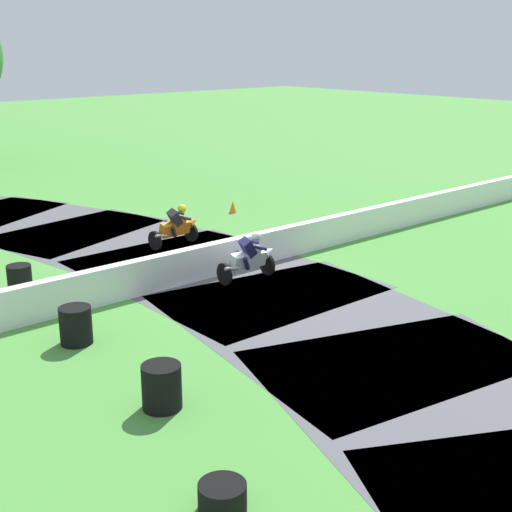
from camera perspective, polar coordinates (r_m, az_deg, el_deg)
name	(u,v)px	position (r m, az deg, el deg)	size (l,w,h in m)	color
ground_plane	(218,274)	(19.41, -3.07, -1.45)	(120.00, 120.00, 0.00)	#4C933D
track_asphalt	(174,285)	(18.60, -6.60, -2.34)	(10.83, 35.46, 0.01)	#515156
safety_barrier	(345,227)	(22.62, 7.18, 2.29)	(0.30, 22.83, 0.90)	white
motorcycle_lead_white	(251,257)	(18.70, -0.43, -0.07)	(1.70, 0.86, 1.43)	black
motorcycle_chase_orange	(177,226)	(22.01, -6.32, 2.41)	(1.68, 0.87, 1.43)	black
tire_stack_near	(222,497)	(10.11, -2.71, -18.73)	(0.67, 0.67, 0.40)	black
tire_stack_mid_a	(162,387)	(12.51, -7.56, -10.32)	(0.69, 0.69, 0.80)	black
tire_stack_mid_b	(76,325)	(15.37, -14.23, -5.40)	(0.68, 0.68, 0.80)	black
tire_stack_far	(20,281)	(18.54, -18.38, -1.90)	(0.60, 0.60, 0.80)	black
traffic_cone	(233,207)	(26.29, -1.87, 3.95)	(0.28, 0.28, 0.44)	orange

